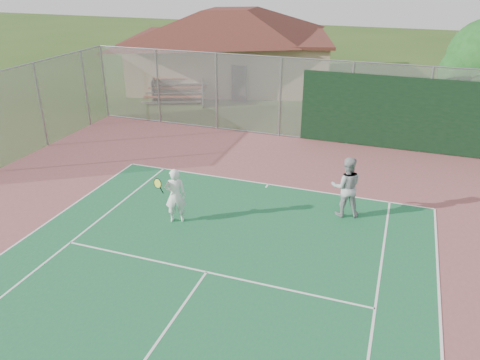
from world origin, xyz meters
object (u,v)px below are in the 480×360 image
clubhouse (231,40)px  bleachers (177,90)px  player_grey_back (346,187)px  player_white_front (175,196)px

clubhouse → bleachers: 5.54m
player_grey_back → clubhouse: bearing=-73.7°
bleachers → player_white_front: player_white_front is taller
bleachers → player_white_front: size_ratio=2.28×
clubhouse → player_white_front: size_ratio=8.51×
player_white_front → bleachers: bearing=-88.1°
bleachers → player_grey_back: (10.76, -10.24, 0.31)m
clubhouse → player_white_front: bearing=-90.0°
player_white_front → player_grey_back: player_grey_back is taller
bleachers → player_white_front: bearing=-86.5°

